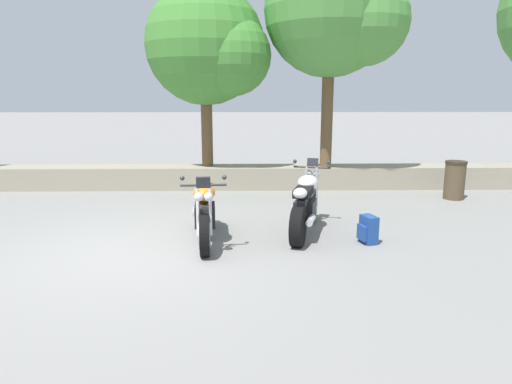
{
  "coord_description": "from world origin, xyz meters",
  "views": [
    {
      "loc": [
        1.73,
        -6.44,
        2.27
      ],
      "look_at": [
        1.87,
        1.2,
        0.65
      ],
      "focal_mm": 31.71,
      "sensor_mm": 36.0,
      "label": 1
    }
  ],
  "objects_px": {
    "leafy_tree_mid_right": "(337,12)",
    "trash_bin": "(455,180)",
    "leafy_tree_mid_left": "(211,48)",
    "rider_backpack": "(368,228)",
    "motorcycle_orange_near_left": "(205,211)",
    "motorcycle_white_centre": "(306,205)"
  },
  "relations": [
    {
      "from": "leafy_tree_mid_right",
      "to": "trash_bin",
      "type": "distance_m",
      "value": 4.64
    },
    {
      "from": "leafy_tree_mid_left",
      "to": "rider_backpack",
      "type": "bearing_deg",
      "value": -58.22
    },
    {
      "from": "motorcycle_orange_near_left",
      "to": "rider_backpack",
      "type": "relative_size",
      "value": 4.4
    },
    {
      "from": "trash_bin",
      "to": "motorcycle_orange_near_left",
      "type": "bearing_deg",
      "value": -151.26
    },
    {
      "from": "leafy_tree_mid_right",
      "to": "motorcycle_white_centre",
      "type": "bearing_deg",
      "value": -107.09
    },
    {
      "from": "motorcycle_orange_near_left",
      "to": "motorcycle_white_centre",
      "type": "xyz_separation_m",
      "value": [
        1.66,
        0.42,
        0.0
      ]
    },
    {
      "from": "motorcycle_white_centre",
      "to": "leafy_tree_mid_left",
      "type": "relative_size",
      "value": 0.46
    },
    {
      "from": "motorcycle_orange_near_left",
      "to": "rider_backpack",
      "type": "distance_m",
      "value": 2.59
    },
    {
      "from": "motorcycle_white_centre",
      "to": "leafy_tree_mid_left",
      "type": "distance_m",
      "value": 5.2
    },
    {
      "from": "leafy_tree_mid_left",
      "to": "trash_bin",
      "type": "height_order",
      "value": "leafy_tree_mid_left"
    },
    {
      "from": "motorcycle_white_centre",
      "to": "leafy_tree_mid_left",
      "type": "height_order",
      "value": "leafy_tree_mid_left"
    },
    {
      "from": "rider_backpack",
      "to": "trash_bin",
      "type": "relative_size",
      "value": 0.55
    },
    {
      "from": "leafy_tree_mid_left",
      "to": "trash_bin",
      "type": "bearing_deg",
      "value": -14.04
    },
    {
      "from": "leafy_tree_mid_right",
      "to": "motorcycle_orange_near_left",
      "type": "bearing_deg",
      "value": -124.76
    },
    {
      "from": "motorcycle_white_centre",
      "to": "motorcycle_orange_near_left",
      "type": "bearing_deg",
      "value": -165.74
    },
    {
      "from": "motorcycle_orange_near_left",
      "to": "motorcycle_white_centre",
      "type": "height_order",
      "value": "same"
    },
    {
      "from": "motorcycle_orange_near_left",
      "to": "leafy_tree_mid_left",
      "type": "bearing_deg",
      "value": 92.51
    },
    {
      "from": "motorcycle_white_centre",
      "to": "rider_backpack",
      "type": "height_order",
      "value": "motorcycle_white_centre"
    },
    {
      "from": "leafy_tree_mid_left",
      "to": "leafy_tree_mid_right",
      "type": "height_order",
      "value": "leafy_tree_mid_right"
    },
    {
      "from": "rider_backpack",
      "to": "trash_bin",
      "type": "height_order",
      "value": "trash_bin"
    },
    {
      "from": "motorcycle_white_centre",
      "to": "leafy_tree_mid_left",
      "type": "xyz_separation_m",
      "value": [
        -1.85,
        3.88,
        2.92
      ]
    },
    {
      "from": "rider_backpack",
      "to": "trash_bin",
      "type": "distance_m",
      "value": 4.14
    }
  ]
}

